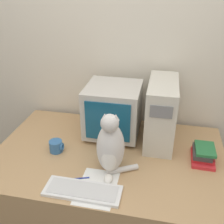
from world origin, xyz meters
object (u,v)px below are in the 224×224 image
Objects in this scene: keyboard at (83,191)px; cat at (111,147)px; crt_monitor at (113,110)px; book_stack at (203,154)px; pen at (77,179)px; computer_tower at (161,112)px; mug at (56,146)px.

cat is at bearing 62.35° from keyboard.
crt_monitor is 0.41m from cat.
crt_monitor is 1.76× the size of book_stack.
pen is at bearing -155.16° from book_stack.
crt_monitor reaches higher than keyboard.
computer_tower reaches higher than pen.
book_stack reaches higher than pen.
crt_monitor is at bearing 163.03° from book_stack.
crt_monitor is at bearing 94.25° from cat.
crt_monitor is 0.89× the size of keyboard.
computer_tower reaches higher than book_stack.
crt_monitor is 0.46m from mug.
pen is (-0.06, 0.09, -0.01)m from keyboard.
computer_tower reaches higher than cat.
book_stack is 0.80m from pen.
cat is at bearing -158.75° from book_stack.
computer_tower is 0.71m from pen.
pen is (-0.11, -0.53, -0.19)m from crt_monitor.
cat is at bearing -80.51° from crt_monitor.
crt_monitor is at bearing 178.33° from computer_tower.
keyboard is 0.79m from book_stack.
book_stack is at bearing -16.97° from crt_monitor.
computer_tower is 0.74m from keyboard.
computer_tower is 3.31× the size of pen.
pen is at bearing 124.49° from keyboard.
pen is at bearing -101.31° from crt_monitor.
cat is 0.43m from mug.
crt_monitor is 0.64m from keyboard.
mug is (-0.33, -0.29, -0.16)m from crt_monitor.
book_stack is at bearing 6.26° from mug.
mug reaches higher than pen.
book_stack is at bearing 32.70° from keyboard.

